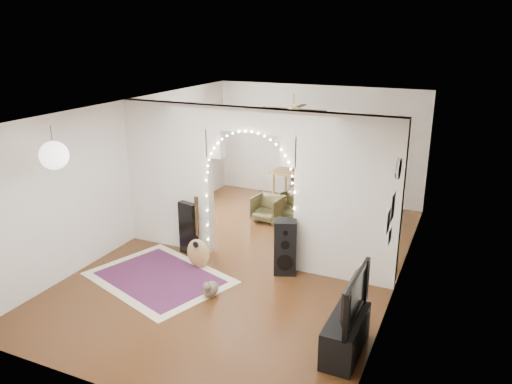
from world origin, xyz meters
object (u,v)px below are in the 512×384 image
at_px(floor_speaker, 285,247).
at_px(dining_chair_right, 268,208).
at_px(acoustic_guitar, 198,242).
at_px(dining_table, 300,174).
at_px(bookcase, 328,167).
at_px(dining_chair_left, 292,205).
at_px(media_console, 345,335).

height_order(floor_speaker, dining_chair_right, floor_speaker).
height_order(acoustic_guitar, floor_speaker, acoustic_guitar).
bearing_deg(dining_table, bookcase, 26.38).
bearing_deg(dining_chair_left, media_console, -47.03).
height_order(acoustic_guitar, dining_chair_left, acoustic_guitar).
bearing_deg(bookcase, dining_chair_right, -101.94).
height_order(bookcase, dining_chair_right, bookcase).
bearing_deg(dining_chair_left, dining_table, 114.72).
bearing_deg(acoustic_guitar, dining_table, 93.92).
xyz_separation_m(dining_chair_left, dining_chair_right, (-0.39, -0.39, 0.00)).
distance_m(bookcase, dining_table, 0.68).
bearing_deg(dining_table, dining_chair_left, -74.04).
xyz_separation_m(dining_table, dining_chair_left, (0.18, -1.01, -0.41)).
height_order(acoustic_guitar, media_console, acoustic_guitar).
bearing_deg(acoustic_guitar, floor_speaker, 27.04).
height_order(acoustic_guitar, dining_table, acoustic_guitar).
xyz_separation_m(bookcase, dining_chair_right, (-0.82, -1.63, -0.60)).
xyz_separation_m(bookcase, dining_table, (-0.61, -0.23, -0.19)).
xyz_separation_m(floor_speaker, bookcase, (-0.38, 3.75, 0.40)).
bearing_deg(dining_table, dining_chair_right, -92.57).
relative_size(dining_chair_left, dining_chair_right, 0.98).
distance_m(dining_chair_left, dining_chair_right, 0.55).
distance_m(floor_speaker, media_console, 2.29).
bearing_deg(dining_chair_right, acoustic_guitar, -89.09).
height_order(acoustic_guitar, bookcase, bookcase).
distance_m(dining_table, dining_chair_right, 1.48).
relative_size(bookcase, dining_table, 1.36).
bearing_deg(dining_chair_right, dining_chair_left, 51.15).
xyz_separation_m(media_console, dining_chair_left, (-2.29, 4.25, 0.02)).
height_order(media_console, dining_chair_left, dining_chair_left).
relative_size(floor_speaker, dining_table, 0.74).
xyz_separation_m(dining_table, dining_chair_right, (-0.21, -1.41, -0.41)).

